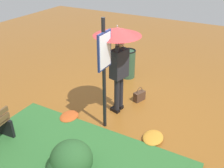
% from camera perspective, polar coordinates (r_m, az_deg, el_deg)
% --- Properties ---
extents(ground_plane, '(18.00, 18.00, 0.00)m').
position_cam_1_polar(ground_plane, '(5.71, 1.38, -7.12)').
color(ground_plane, brown).
extents(person_with_umbrella, '(0.96, 0.96, 2.04)m').
position_cam_1_polar(person_with_umbrella, '(5.09, 1.39, 8.15)').
color(person_with_umbrella, black).
rests_on(person_with_umbrella, ground_plane).
extents(info_sign_post, '(0.44, 0.07, 2.30)m').
position_cam_1_polar(info_sign_post, '(4.65, -1.77, 4.67)').
color(info_sign_post, black).
rests_on(info_sign_post, ground_plane).
extents(handbag, '(0.33, 0.24, 0.37)m').
position_cam_1_polar(handbag, '(6.19, 6.26, -2.73)').
color(handbag, '#4C3323').
rests_on(handbag, ground_plane).
extents(trash_bin, '(0.42, 0.42, 0.83)m').
position_cam_1_polar(trash_bin, '(7.19, 3.69, 4.67)').
color(trash_bin, '#2D5138').
rests_on(trash_bin, ground_plane).
extents(shrub_cluster, '(0.78, 0.71, 0.63)m').
position_cam_1_polar(shrub_cluster, '(4.28, -9.81, -17.10)').
color(shrub_cluster, '#285628').
rests_on(shrub_cluster, ground_plane).
extents(leaf_pile_by_bench, '(0.47, 0.38, 0.10)m').
position_cam_1_polar(leaf_pile_by_bench, '(5.66, -9.75, -7.27)').
color(leaf_pile_by_bench, '#B74C1E').
rests_on(leaf_pile_by_bench, ground_plane).
extents(leaf_pile_far_path, '(0.49, 0.39, 0.11)m').
position_cam_1_polar(leaf_pile_far_path, '(5.09, 9.34, -11.98)').
color(leaf_pile_far_path, '#C68428').
rests_on(leaf_pile_far_path, ground_plane).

